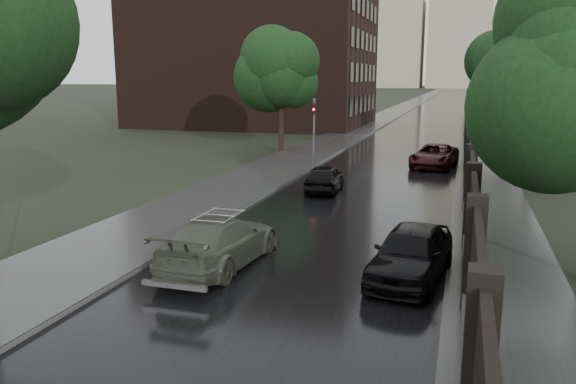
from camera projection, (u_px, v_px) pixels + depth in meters
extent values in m
cube|color=black|center=(451.00, 94.00, 187.14)|extent=(8.00, 420.00, 0.02)
cube|color=#2D2D2D|center=(433.00, 93.00, 188.87)|extent=(4.00, 420.00, 0.16)
cube|color=#2D2D2D|center=(469.00, 94.00, 185.54)|extent=(3.00, 420.00, 0.08)
cube|color=#383533|center=(467.00, 152.00, 37.91)|extent=(0.40, 75.00, 0.50)
cube|color=black|center=(468.00, 134.00, 37.66)|extent=(0.15, 75.00, 2.00)
cube|color=black|center=(467.00, 108.00, 73.25)|extent=(0.45, 0.45, 2.70)
cylinder|color=black|center=(281.00, 111.00, 39.17)|extent=(0.36, 0.36, 5.85)
sphere|color=black|center=(281.00, 77.00, 38.70)|extent=(4.25, 4.25, 4.25)
cylinder|color=black|center=(534.00, 129.00, 27.21)|extent=(0.36, 0.36, 5.53)
sphere|color=black|center=(538.00, 83.00, 26.77)|extent=(4.08, 4.08, 4.08)
cylinder|color=black|center=(508.00, 109.00, 44.05)|extent=(0.36, 0.36, 5.53)
sphere|color=black|center=(510.00, 81.00, 43.61)|extent=(4.08, 4.08, 4.08)
cylinder|color=#59595E|center=(314.00, 141.00, 33.70)|extent=(0.12, 0.12, 3.00)
imported|color=#59595E|center=(314.00, 107.00, 33.30)|extent=(0.16, 0.20, 1.00)
sphere|color=#FF0C0C|center=(314.00, 110.00, 33.19)|extent=(0.14, 0.14, 0.14)
cube|color=black|center=(256.00, 33.00, 61.25)|extent=(24.00, 18.00, 20.00)
cube|color=tan|center=(396.00, 45.00, 294.98)|extent=(28.00, 22.00, 44.00)
cube|color=tan|center=(527.00, 43.00, 276.38)|extent=(28.00, 22.00, 44.00)
cube|color=tan|center=(460.00, 28.00, 284.08)|extent=(30.00, 30.00, 60.00)
imported|color=#494F3F|center=(219.00, 241.00, 15.72)|extent=(2.22, 4.94, 1.41)
imported|color=black|center=(324.00, 178.00, 26.05)|extent=(1.76, 3.83, 1.27)
imported|color=black|center=(411.00, 253.00, 14.63)|extent=(2.26, 4.42, 1.44)
imported|color=black|center=(434.00, 156.00, 33.04)|extent=(2.87, 5.18, 1.37)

